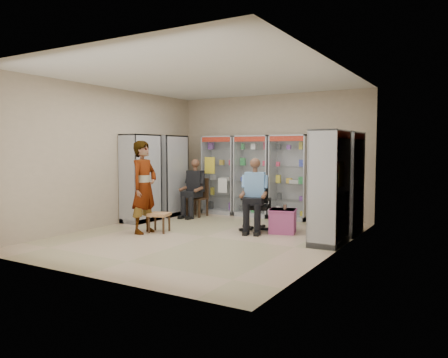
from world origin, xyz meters
The scene contains 18 objects.
floor centered at (0.00, 0.00, 0.00)m, with size 6.00×6.00×0.00m, color tan.
room_shell centered at (0.00, 0.00, 1.97)m, with size 5.02×6.02×3.01m.
cabinet_back_left centered at (-1.30, 2.73, 1.00)m, with size 0.90×0.50×2.00m, color #9DA1A4.
cabinet_back_mid centered at (-0.35, 2.73, 1.00)m, with size 0.90×0.50×2.00m, color #A6A8AD.
cabinet_back_right centered at (0.60, 2.73, 1.00)m, with size 0.90×0.50×2.00m, color #A1A5A8.
cabinet_right_far centered at (2.23, 1.60, 1.00)m, with size 0.50×0.90×2.00m, color #ACB0B3.
cabinet_right_near centered at (2.23, 0.50, 1.00)m, with size 0.50×0.90×2.00m, color #ADAFB5.
cabinet_left_far centered at (-2.23, 1.80, 1.00)m, with size 0.50×0.90×2.00m, color #B6B8BE.
cabinet_left_near centered at (-2.23, 0.70, 1.00)m, with size 0.50×0.90×2.00m, color silver.
wooden_chair centered at (-1.55, 2.00, 0.47)m, with size 0.42×0.42×0.94m, color black.
seated_customer centered at (-1.55, 1.95, 0.67)m, with size 0.44×0.60×1.34m, color black, non-canonical shape.
office_chair centered at (0.56, 1.02, 0.55)m, with size 0.60×0.60×1.09m, color black.
seated_shopkeeper centered at (0.56, 0.97, 0.70)m, with size 0.46×0.64×1.39m, color #75ACE8, non-canonical shape.
pink_trunk centered at (1.12, 1.08, 0.24)m, with size 0.49×0.47×0.47m, color #C44EA8.
tea_glass centered at (1.16, 1.10, 0.53)m, with size 0.07×0.07×0.11m, color #5C1B07.
woven_stool_a centered at (0.93, 1.38, 0.21)m, with size 0.42×0.42×0.42m, color #9B6841.
woven_stool_b centered at (-1.05, -0.10, 0.19)m, with size 0.39×0.39×0.39m, color #A67046.
standing_man centered at (-1.26, -0.31, 0.92)m, with size 0.67×0.44×1.83m, color gray.
Camera 1 is at (4.48, -6.93, 1.68)m, focal length 35.00 mm.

